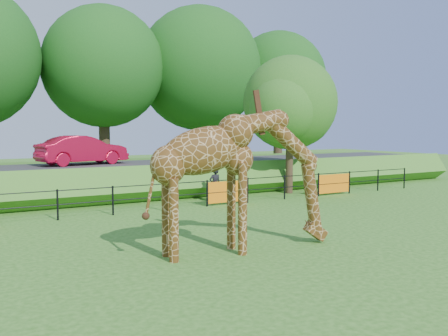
% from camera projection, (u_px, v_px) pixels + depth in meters
% --- Properties ---
extents(ground, '(90.00, 90.00, 0.00)m').
position_uv_depth(ground, '(288.00, 256.00, 12.75)').
color(ground, '#2E6519').
rests_on(ground, ground).
extents(giraffe, '(5.37, 1.56, 3.78)m').
position_uv_depth(giraffe, '(242.00, 180.00, 13.10)').
color(giraffe, '#523111').
rests_on(giraffe, ground).
extents(perimeter_fence, '(28.07, 0.10, 1.10)m').
position_uv_depth(perimeter_fence, '(162.00, 197.00, 19.57)').
color(perimeter_fence, black).
rests_on(perimeter_fence, ground).
extents(embankment, '(40.00, 9.00, 1.30)m').
position_uv_depth(embankment, '(105.00, 177.00, 26.01)').
color(embankment, '#2E6519').
rests_on(embankment, ground).
extents(road, '(40.00, 5.00, 0.12)m').
position_uv_depth(road, '(114.00, 166.00, 24.66)').
color(road, '#2D2D30').
rests_on(road, embankment).
extents(car_red, '(4.57, 2.34, 1.44)m').
position_uv_depth(car_red, '(82.00, 150.00, 24.61)').
color(car_red, red).
rests_on(car_red, road).
extents(visitor, '(0.55, 0.36, 1.51)m').
position_uv_depth(visitor, '(215.00, 185.00, 21.87)').
color(visitor, black).
rests_on(visitor, ground).
extents(tree_east, '(5.40, 4.71, 6.76)m').
position_uv_depth(tree_east, '(291.00, 107.00, 24.50)').
color(tree_east, '#2F2115').
rests_on(tree_east, ground).
extents(bg_tree_line, '(37.30, 8.80, 11.82)m').
position_uv_depth(bg_tree_line, '(101.00, 66.00, 32.01)').
color(bg_tree_line, '#2F2115').
rests_on(bg_tree_line, ground).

